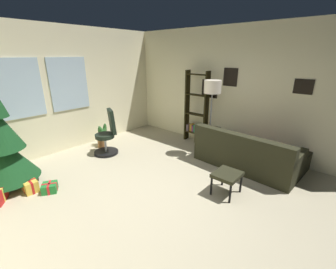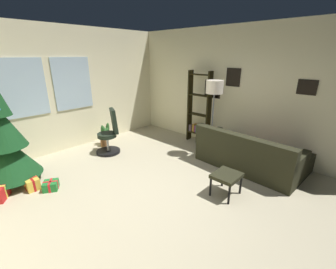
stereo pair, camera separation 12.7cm
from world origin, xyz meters
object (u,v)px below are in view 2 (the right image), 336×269
couch (256,156)px  gift_box_green (51,185)px  bookshelf (199,112)px  potted_plant (105,135)px  holiday_tree (4,141)px  floor_lamp (214,92)px  gift_box_gold (32,183)px  office_chair (110,136)px  footstool (226,177)px

couch → gift_box_green: size_ratio=6.64×
bookshelf → couch: bearing=-104.3°
potted_plant → holiday_tree: bearing=-169.9°
bookshelf → floor_lamp: (-0.47, -0.72, 0.66)m
gift_box_green → gift_box_gold: (-0.21, 0.27, 0.03)m
couch → floor_lamp: size_ratio=1.24×
holiday_tree → gift_box_gold: bearing=-68.5°
holiday_tree → bookshelf: bearing=-16.7°
holiday_tree → office_chair: size_ratio=2.36×
gift_box_gold → office_chair: (1.85, 0.33, 0.31)m
gift_box_green → potted_plant: (1.81, 1.09, 0.20)m
couch → gift_box_green: bearing=144.4°
footstool → floor_lamp: bearing=41.5°
gift_box_gold → potted_plant: 2.19m
gift_box_green → footstool: bearing=-50.0°
gift_box_gold → floor_lamp: size_ratio=0.18×
gift_box_green → gift_box_gold: gift_box_gold is taller
potted_plant → floor_lamp: bearing=-59.5°
holiday_tree → potted_plant: bearing=10.1°
gift_box_gold → floor_lamp: bearing=-23.9°
gift_box_green → office_chair: size_ratio=0.30×
holiday_tree → gift_box_gold: 0.87m
gift_box_gold → potted_plant: (2.02, 0.82, 0.17)m
office_chair → bookshelf: (2.02, -1.11, 0.40)m
floor_lamp → potted_plant: floor_lamp is taller
gift_box_gold → office_chair: bearing=10.0°
footstool → office_chair: size_ratio=0.43×
gift_box_green → office_chair: (1.63, 0.60, 0.33)m
couch → footstool: (-1.25, -0.03, 0.05)m
couch → bookshelf: 1.91m
gift_box_green → bookshelf: bearing=-8.0°
footstool → potted_plant: potted_plant is taller
couch → floor_lamp: (-0.02, 1.06, 1.19)m
holiday_tree → floor_lamp: size_ratio=1.45×
footstool → bookshelf: (1.71, 1.81, 0.48)m
footstool → gift_box_green: (-1.94, 2.32, -0.26)m
holiday_tree → gift_box_green: bearing=-61.5°
bookshelf → potted_plant: 2.50m
gift_box_gold → bookshelf: 4.01m
office_chair → gift_box_gold: bearing=-170.0°
couch → holiday_tree: 4.70m
floor_lamp → potted_plant: (-1.37, 2.32, -1.20)m
holiday_tree → office_chair: bearing=-2.9°
office_chair → floor_lamp: floor_lamp is taller
bookshelf → floor_lamp: size_ratio=1.09×
couch → floor_lamp: floor_lamp is taller
gift_box_green → couch: bearing=-35.6°
bookshelf → gift_box_gold: bearing=168.5°
bookshelf → potted_plant: (-1.84, 1.60, -0.54)m
footstool → gift_box_gold: bearing=129.8°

